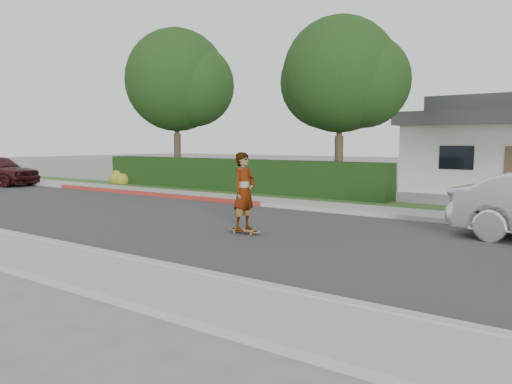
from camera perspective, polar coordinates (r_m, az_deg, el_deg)
ground at (r=15.14m, az=-11.45°, el=-2.97°), size 120.00×120.00×0.00m
road at (r=15.14m, az=-11.45°, el=-2.95°), size 60.00×8.00×0.01m
curb_near at (r=12.76m, az=-25.18°, el=-4.70°), size 60.00×0.20×0.15m
curb_far at (r=18.12m, az=-1.88°, el=-1.18°), size 60.00×0.20×0.15m
curb_red_section at (r=21.54m, az=-12.44°, el=-0.20°), size 12.00×0.21×0.15m
sidewalk_far at (r=18.84m, az=-0.20°, el=-0.96°), size 60.00×1.60×0.12m
planting_strip at (r=20.15m, az=2.49°, el=-0.55°), size 60.00×1.60×0.10m
hedge at (r=22.34m, az=-3.08°, el=1.87°), size 15.00×1.00×1.50m
flowering_shrub at (r=27.02m, az=-15.34°, el=1.47°), size 1.40×1.00×0.90m
tree_left at (r=26.58m, az=-8.82°, el=12.19°), size 5.99×5.21×8.00m
tree_center at (r=21.69m, az=9.79°, el=12.67°), size 5.66×4.84×7.44m
skateboard at (r=12.37m, az=-1.36°, el=-4.41°), size 0.96×0.20×0.09m
skateboarder at (r=12.23m, az=-1.38°, el=0.07°), size 0.49×0.72×1.92m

